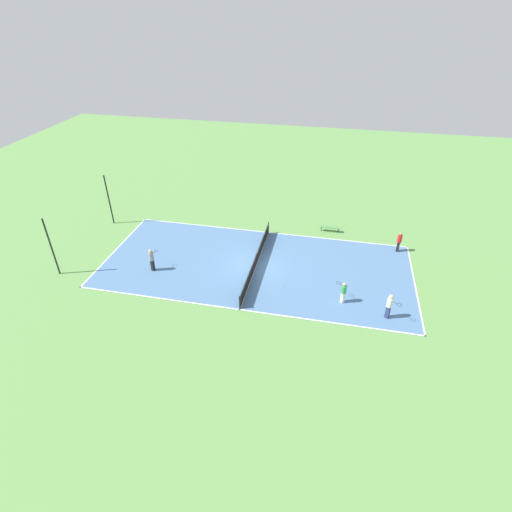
{
  "coord_description": "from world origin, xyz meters",
  "views": [
    {
      "loc": [
        -24.73,
        -5.26,
        17.4
      ],
      "look_at": [
        0.0,
        0.0,
        0.9
      ],
      "focal_mm": 28.0,
      "sensor_mm": 36.0,
      "label": 1
    }
  ],
  "objects": [
    {
      "name": "ground_plane",
      "position": [
        0.0,
        0.0,
        0.0
      ],
      "size": [
        80.0,
        80.0,
        0.0
      ],
      "primitive_type": "plane",
      "color": "#60934C"
    },
    {
      "name": "court_surface",
      "position": [
        0.0,
        0.0,
        0.01
      ],
      "size": [
        10.62,
        23.48,
        0.02
      ],
      "color": "#4C729E",
      "rests_on": "ground_plane"
    },
    {
      "name": "tennis_net",
      "position": [
        0.0,
        0.0,
        0.55
      ],
      "size": [
        10.42,
        0.1,
        1.04
      ],
      "color": "black",
      "rests_on": "court_surface"
    },
    {
      "name": "bench",
      "position": [
        6.58,
        -5.24,
        0.39
      ],
      "size": [
        0.36,
        1.78,
        0.45
      ],
      "rotation": [
        0.0,
        0.0,
        1.57
      ],
      "color": "#4C8C4C",
      "rests_on": "ground_plane"
    },
    {
      "name": "player_coach_red",
      "position": [
        4.44,
        -10.79,
        1.01
      ],
      "size": [
        0.44,
        0.44,
        1.72
      ],
      "rotation": [
        0.0,
        0.0,
        2.88
      ],
      "color": "black",
      "rests_on": "court_surface"
    },
    {
      "name": "player_far_green",
      "position": [
        -3.03,
        -6.6,
        0.93
      ],
      "size": [
        0.91,
        0.87,
        1.6
      ],
      "rotation": [
        0.0,
        0.0,
        0.73
      ],
      "color": "white",
      "rests_on": "court_surface"
    },
    {
      "name": "player_baseline_gray",
      "position": [
        -2.19,
        7.47,
        1.08
      ],
      "size": [
        0.99,
        0.59,
        1.81
      ],
      "rotation": [
        0.0,
        0.0,
        5.99
      ],
      "color": "black",
      "rests_on": "court_surface"
    },
    {
      "name": "player_near_white",
      "position": [
        -4.02,
        -9.48,
        1.09
      ],
      "size": [
        0.77,
        0.97,
        1.84
      ],
      "rotation": [
        0.0,
        0.0,
        4.16
      ],
      "color": "navy",
      "rests_on": "court_surface"
    },
    {
      "name": "tennis_ball_near_net",
      "position": [
        -2.14,
        -9.68,
        0.06
      ],
      "size": [
        0.07,
        0.07,
        0.07
      ],
      "primitive_type": "sphere",
      "color": "#CCE033",
      "rests_on": "court_surface"
    },
    {
      "name": "tennis_ball_midcourt",
      "position": [
        -2.12,
        -2.41,
        0.06
      ],
      "size": [
        0.07,
        0.07,
        0.07
      ],
      "primitive_type": "sphere",
      "color": "#CCE033",
      "rests_on": "court_surface"
    },
    {
      "name": "fence_post_back_left",
      "position": [
        -4.05,
        14.15,
        2.31
      ],
      "size": [
        0.12,
        0.12,
        4.61
      ],
      "color": "black",
      "rests_on": "ground_plane"
    },
    {
      "name": "fence_post_back_right",
      "position": [
        4.05,
        14.15,
        2.31
      ],
      "size": [
        0.12,
        0.12,
        4.61
      ],
      "color": "black",
      "rests_on": "ground_plane"
    }
  ]
}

